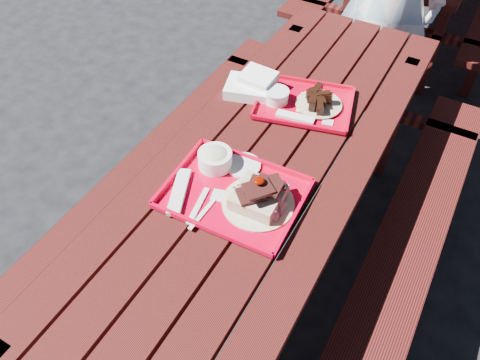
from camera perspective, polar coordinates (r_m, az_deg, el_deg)
The scene contains 5 objects.
ground at distance 2.32m, azimuth 1.86°, elevation -11.36°, with size 60.00×60.00×0.00m, color black.
picnic_table_near at distance 1.86m, azimuth 2.28°, elevation -2.43°, with size 1.41×2.40×0.75m.
near_tray at distance 1.61m, azimuth -0.41°, elevation -0.65°, with size 0.48×0.40×0.15m.
far_tray at distance 1.99m, azimuth 7.60°, elevation 9.38°, with size 0.46×0.39×0.07m.
white_cloth at distance 2.04m, azimuth 1.59°, elevation 11.47°, with size 0.25×0.21×0.09m.
Camera 1 is at (0.53, -1.08, 1.99)m, focal length 35.00 mm.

